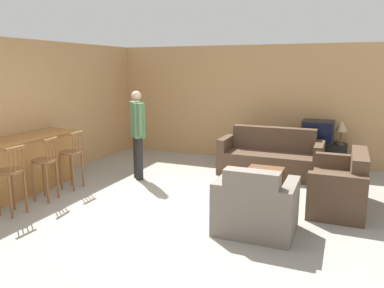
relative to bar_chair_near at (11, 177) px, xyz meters
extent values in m
plane|color=gray|center=(2.19, 1.09, -0.56)|extent=(24.00, 24.00, 0.00)
cube|color=tan|center=(2.19, 4.69, 0.74)|extent=(9.40, 0.08, 2.60)
cube|color=tan|center=(-0.93, 2.39, 0.74)|extent=(0.08, 8.60, 2.60)
cube|color=#A87038|center=(-0.60, 0.63, -0.10)|extent=(0.47, 2.28, 0.92)
cube|color=#A87038|center=(-0.60, 0.63, 0.38)|extent=(0.55, 2.34, 0.05)
cylinder|color=brown|center=(-0.01, 0.00, 0.09)|extent=(0.39, 0.39, 0.04)
cylinder|color=brown|center=(-0.14, 0.14, -0.25)|extent=(0.04, 0.04, 0.63)
cylinder|color=brown|center=(0.12, 0.12, -0.25)|extent=(0.04, 0.04, 0.63)
cylinder|color=brown|center=(0.11, -0.14, -0.25)|extent=(0.04, 0.04, 0.63)
cylinder|color=brown|center=(0.15, 0.10, 0.27)|extent=(0.02, 0.02, 0.31)
cylinder|color=brown|center=(0.14, 0.03, 0.27)|extent=(0.02, 0.02, 0.31)
cylinder|color=brown|center=(0.14, -0.04, 0.27)|extent=(0.02, 0.02, 0.31)
cylinder|color=brown|center=(0.14, -0.12, 0.27)|extent=(0.02, 0.02, 0.31)
cube|color=brown|center=(0.14, -0.01, 0.44)|extent=(0.05, 0.32, 0.04)
cylinder|color=brown|center=(-0.01, 0.66, 0.09)|extent=(0.41, 0.41, 0.04)
cylinder|color=brown|center=(-0.16, 0.78, -0.25)|extent=(0.04, 0.04, 0.63)
cylinder|color=brown|center=(-0.13, 0.52, -0.25)|extent=(0.04, 0.04, 0.63)
cylinder|color=brown|center=(0.10, 0.81, -0.25)|extent=(0.04, 0.04, 0.63)
cylinder|color=brown|center=(0.13, 0.55, -0.25)|extent=(0.04, 0.04, 0.63)
cylinder|color=brown|center=(0.13, 0.79, 0.27)|extent=(0.02, 0.02, 0.31)
cylinder|color=brown|center=(0.14, 0.72, 0.27)|extent=(0.02, 0.02, 0.31)
cylinder|color=brown|center=(0.15, 0.64, 0.27)|extent=(0.02, 0.02, 0.31)
cylinder|color=brown|center=(0.15, 0.57, 0.27)|extent=(0.02, 0.02, 0.31)
cube|color=brown|center=(0.14, 0.68, 0.44)|extent=(0.07, 0.32, 0.04)
cylinder|color=brown|center=(-0.01, 1.30, 0.09)|extent=(0.37, 0.37, 0.04)
cylinder|color=brown|center=(-0.14, 1.43, -0.25)|extent=(0.04, 0.04, 0.63)
cylinder|color=brown|center=(-0.14, 1.17, -0.25)|extent=(0.04, 0.04, 0.63)
cylinder|color=brown|center=(0.11, 1.43, -0.25)|extent=(0.04, 0.04, 0.63)
cylinder|color=brown|center=(0.12, 1.17, -0.25)|extent=(0.04, 0.04, 0.63)
cylinder|color=brown|center=(0.14, 1.41, 0.27)|extent=(0.02, 0.02, 0.31)
cylinder|color=brown|center=(0.14, 1.33, 0.27)|extent=(0.02, 0.02, 0.31)
cylinder|color=brown|center=(0.14, 1.26, 0.27)|extent=(0.02, 0.02, 0.31)
cylinder|color=brown|center=(0.14, 1.19, 0.27)|extent=(0.02, 0.02, 0.31)
cube|color=brown|center=(0.14, 1.30, 0.44)|extent=(0.04, 0.31, 0.04)
cube|color=#4C3828|center=(3.06, 3.47, -0.34)|extent=(1.66, 0.84, 0.46)
cube|color=#4C3828|center=(3.06, 3.78, 0.12)|extent=(1.66, 0.22, 0.46)
cube|color=#4C3828|center=(2.15, 3.47, -0.21)|extent=(0.16, 0.84, 0.71)
cube|color=#4C3828|center=(3.97, 3.47, -0.21)|extent=(0.16, 0.84, 0.71)
cube|color=#70665B|center=(3.39, 0.79, -0.34)|extent=(0.68, 0.80, 0.46)
cube|color=#70665B|center=(3.39, 0.49, 0.11)|extent=(0.68, 0.22, 0.44)
cube|color=#70665B|center=(3.81, 0.79, -0.21)|extent=(0.16, 0.80, 0.70)
cube|color=#70665B|center=(2.97, 0.79, -0.21)|extent=(0.16, 0.80, 0.70)
cube|color=#4C3828|center=(4.35, 2.11, -0.34)|extent=(0.78, 1.13, 0.46)
cube|color=#4C3828|center=(4.62, 2.11, 0.11)|extent=(0.22, 1.13, 0.43)
cube|color=#4C3828|center=(4.35, 2.76, -0.22)|extent=(0.78, 0.16, 0.69)
cube|color=#4C3828|center=(4.35, 1.47, -0.22)|extent=(0.78, 0.16, 0.69)
cube|color=brown|center=(3.20, 2.03, -0.14)|extent=(0.58, 1.03, 0.04)
cube|color=brown|center=(2.95, 1.56, -0.36)|extent=(0.06, 0.06, 0.40)
cube|color=brown|center=(3.45, 1.56, -0.36)|extent=(0.06, 0.06, 0.40)
cube|color=brown|center=(2.95, 2.51, -0.36)|extent=(0.06, 0.06, 0.40)
cube|color=brown|center=(3.45, 2.51, -0.36)|extent=(0.06, 0.06, 0.40)
cube|color=black|center=(3.87, 4.30, -0.28)|extent=(1.18, 0.50, 0.56)
cube|color=black|center=(3.87, 4.30, 0.23)|extent=(0.63, 0.47, 0.47)
cube|color=black|center=(3.87, 4.07, 0.23)|extent=(0.56, 0.01, 0.40)
cube|color=maroon|center=(3.10, 1.78, -0.12)|extent=(0.20, 0.20, 0.02)
cylinder|color=brown|center=(4.32, 4.30, 0.01)|extent=(0.16, 0.16, 0.02)
cylinder|color=brown|center=(4.32, 4.30, 0.15)|extent=(0.03, 0.03, 0.25)
cone|color=tan|center=(4.32, 4.30, 0.38)|extent=(0.24, 0.24, 0.23)
cylinder|color=black|center=(0.82, 2.20, -0.15)|extent=(0.14, 0.14, 0.82)
cylinder|color=black|center=(0.71, 2.32, -0.15)|extent=(0.14, 0.14, 0.82)
cube|color=#4C754C|center=(0.77, 2.26, 0.59)|extent=(0.46, 0.46, 0.65)
cylinder|color=#4C754C|center=(0.94, 2.08, 0.61)|extent=(0.09, 0.09, 0.60)
cylinder|color=#4C754C|center=(0.59, 2.44, 0.61)|extent=(0.09, 0.09, 0.60)
sphere|color=tan|center=(0.77, 2.26, 1.03)|extent=(0.19, 0.19, 0.19)
camera|label=1|loc=(4.38, -3.77, 1.55)|focal=35.00mm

